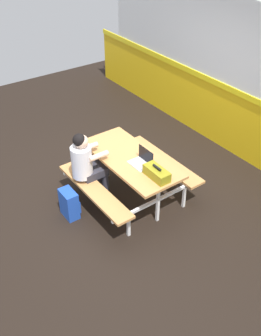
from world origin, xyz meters
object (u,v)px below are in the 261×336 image
object	(u,v)px
laptop_silver	(142,161)
backpack_dark	(70,204)
picnic_table_main	(130,167)
student_nearer	(87,162)
toolbox_grey	(157,173)

from	to	relation	value
laptop_silver	backpack_dark	size ratio (longest dim) A/B	0.73
picnic_table_main	laptop_silver	xyz separation A→B (m)	(0.22, 0.04, 0.21)
student_nearer	toolbox_grey	size ratio (longest dim) A/B	3.02
picnic_table_main	backpack_dark	distance (m)	1.04
student_nearer	laptop_silver	world-z (taller)	student_nearer
picnic_table_main	student_nearer	distance (m)	0.65
toolbox_grey	student_nearer	bearing A→B (deg)	-147.57
laptop_silver	backpack_dark	bearing A→B (deg)	-111.15
picnic_table_main	laptop_silver	world-z (taller)	laptop_silver
toolbox_grey	backpack_dark	xyz separation A→B (m)	(-0.76, -0.97, -0.60)
laptop_silver	backpack_dark	world-z (taller)	laptop_silver
student_nearer	laptop_silver	bearing A→B (deg)	49.03
toolbox_grey	backpack_dark	world-z (taller)	toolbox_grey
student_nearer	toolbox_grey	xyz separation A→B (m)	(0.89, 0.57, 0.10)
toolbox_grey	backpack_dark	bearing A→B (deg)	-128.14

